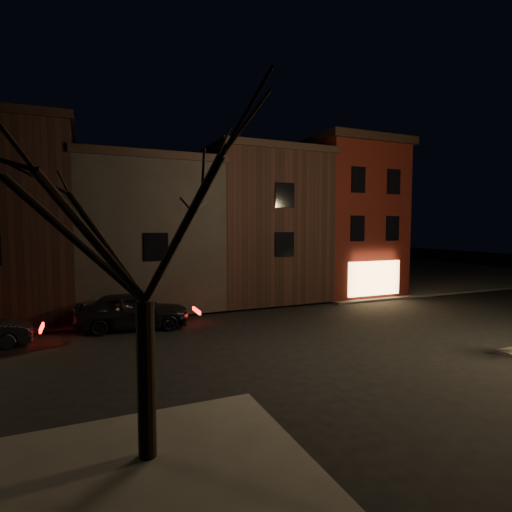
{
  "coord_description": "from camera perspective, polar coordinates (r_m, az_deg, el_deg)",
  "views": [
    {
      "loc": [
        -9.04,
        -14.91,
        4.7
      ],
      "look_at": [
        -0.86,
        4.11,
        3.2
      ],
      "focal_mm": 28.0,
      "sensor_mm": 36.0,
      "label": 1
    }
  ],
  "objects": [
    {
      "name": "ground",
      "position": [
        18.06,
        7.81,
        -10.98
      ],
      "size": [
        120.0,
        120.0,
        0.0
      ],
      "primitive_type": "plane",
      "color": "black",
      "rests_on": "ground"
    },
    {
      "name": "sidewalk_far_right",
      "position": [
        45.65,
        16.39,
        -1.86
      ],
      "size": [
        30.0,
        30.0,
        0.12
      ],
      "primitive_type": "cube",
      "color": "#2D2B28",
      "rests_on": "ground"
    },
    {
      "name": "corner_building",
      "position": [
        29.76,
        11.71,
        5.41
      ],
      "size": [
        6.5,
        8.5,
        10.5
      ],
      "color": "#4E130E",
      "rests_on": "ground"
    },
    {
      "name": "row_building_a",
      "position": [
        27.51,
        -0.76,
        4.42
      ],
      "size": [
        7.3,
        10.3,
        9.4
      ],
      "color": "black",
      "rests_on": "ground"
    },
    {
      "name": "row_building_b",
      "position": [
        25.63,
        -15.93,
        3.17
      ],
      "size": [
        7.8,
        10.3,
        8.4
      ],
      "color": "black",
      "rests_on": "ground"
    },
    {
      "name": "row_building_c",
      "position": [
        25.72,
        -32.24,
        4.36
      ],
      "size": [
        7.3,
        10.3,
        9.9
      ],
      "color": "black",
      "rests_on": "ground"
    },
    {
      "name": "bare_tree_left",
      "position": [
        8.01,
        -15.93,
        9.22
      ],
      "size": [
        5.6,
        5.6,
        7.5
      ],
      "color": "black",
      "rests_on": "sidewalk_near_left"
    },
    {
      "name": "parked_car_a",
      "position": [
        19.43,
        -17.18,
        -7.44
      ],
      "size": [
        5.27,
        2.67,
        1.72
      ],
      "primitive_type": "imported",
      "rotation": [
        0.0,
        0.0,
        1.44
      ],
      "color": "black",
      "rests_on": "ground"
    }
  ]
}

